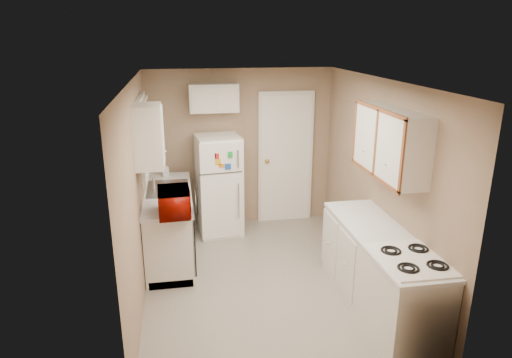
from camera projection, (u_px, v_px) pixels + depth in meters
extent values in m
plane|color=#A9A193|center=(263.00, 281.00, 5.56)|extent=(3.80, 3.80, 0.00)
plane|color=white|center=(264.00, 81.00, 4.83)|extent=(3.80, 3.80, 0.00)
plane|color=#9A7F65|center=(137.00, 195.00, 4.97)|extent=(3.80, 3.80, 0.00)
plane|color=#9A7F65|center=(379.00, 182.00, 5.42)|extent=(3.80, 3.80, 0.00)
plane|color=#9A7F65|center=(241.00, 148.00, 6.98)|extent=(2.80, 2.80, 0.00)
plane|color=#9A7F65|center=(310.00, 269.00, 3.41)|extent=(2.80, 2.80, 0.00)
cube|color=silver|center=(170.00, 224.00, 6.09)|extent=(0.60, 1.80, 0.90)
cube|color=black|center=(193.00, 239.00, 5.56)|extent=(0.03, 0.58, 0.72)
cube|color=gray|center=(168.00, 191.00, 6.11)|extent=(0.54, 0.74, 0.16)
imported|color=#940A01|center=(174.00, 202.00, 5.20)|extent=(0.54, 0.31, 0.35)
imported|color=silver|center=(165.00, 169.00, 6.60)|extent=(0.13, 0.13, 0.21)
cube|color=silver|center=(144.00, 138.00, 5.84)|extent=(0.10, 0.98, 1.08)
cube|color=silver|center=(149.00, 136.00, 5.02)|extent=(0.30, 0.45, 0.70)
cube|color=white|center=(219.00, 185.00, 6.72)|extent=(0.67, 0.65, 1.49)
cube|color=silver|center=(214.00, 98.00, 6.53)|extent=(0.70, 0.30, 0.40)
cube|color=white|center=(285.00, 158.00, 7.11)|extent=(0.86, 0.06, 2.08)
cube|color=silver|center=(378.00, 273.00, 4.85)|extent=(0.60, 2.00, 0.90)
cube|color=white|center=(408.00, 302.00, 4.32)|extent=(0.62, 0.76, 0.91)
cube|color=silver|center=(390.00, 142.00, 4.74)|extent=(0.30, 1.20, 0.70)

